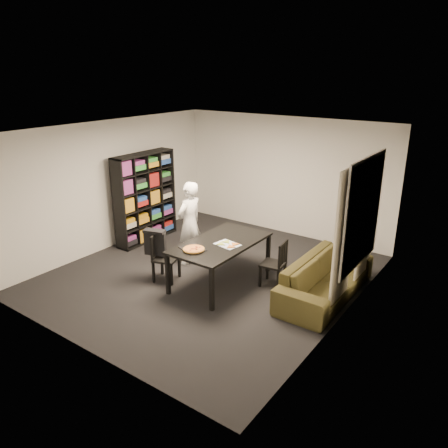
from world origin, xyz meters
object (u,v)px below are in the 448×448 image
Objects in this scene: chair_right at (277,261)px; baking_tray at (192,249)px; person at (190,223)px; sofa at (326,278)px; chair_left at (162,254)px; pepperoni_pizza at (194,249)px; dining_table at (221,246)px; bookshelf at (145,198)px.

chair_right reaches higher than baking_tray.
sofa is at bearing 98.38° from person.
chair_left reaches higher than pepperoni_pizza.
dining_table is 1.06m from chair_left.
sofa is at bearing -1.56° from bookshelf.
chair_left is 0.90m from person.
bookshelf is at bearing 88.44° from sofa.
chair_right reaches higher than pepperoni_pizza.
dining_table is 0.83× the size of sofa.
pepperoni_pizza is (2.36, -1.26, -0.17)m from bookshelf.
chair_left is 2.13× the size of baking_tray.
baking_tray is at bearing 148.61° from pepperoni_pizza.
dining_table is 2.12× the size of chair_left.
baking_tray is (-1.07, -0.96, 0.29)m from chair_right.
person is at bearing 133.03° from pepperoni_pizza.
chair_right is at bearing -4.56° from bookshelf.
chair_right reaches higher than sofa.
person is (-0.06, 0.84, 0.31)m from chair_left.
chair_left is at bearing 179.46° from baking_tray.
chair_right is 1.86m from person.
person reaches higher than dining_table.
dining_table is 0.56m from baking_tray.
chair_right is (1.78, 0.95, -0.02)m from chair_left.
dining_table is 4.53× the size of baking_tray.
baking_tray reaches higher than dining_table.
bookshelf reaches higher than baking_tray.
baking_tray is (0.71, -0.01, 0.27)m from chair_left.
baking_tray is (0.77, -0.85, -0.04)m from person.
pepperoni_pizza is at bearing -28.17° from bookshelf.
chair_right is at bearing 100.69° from sofa.
chair_left is at bearing -150.42° from dining_table.
chair_right is 0.51× the size of person.
bookshelf is 2.68m from pepperoni_pizza.
dining_table is 1.02m from person.
pepperoni_pizza is at bearing -31.39° from baking_tray.
bookshelf is 4.23m from sofa.
person reaches higher than chair_right.
chair_right is 0.85m from sofa.
person is at bearing 161.14° from dining_table.
chair_left is 2.82m from sofa.
chair_left reaches higher than sofa.
dining_table is at bearing 73.78° from person.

